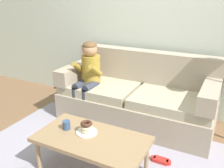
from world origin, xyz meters
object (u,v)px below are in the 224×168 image
(coffee_table, at_px, (92,141))
(mug, at_px, (66,125))
(donut, at_px, (87,130))
(person_child, at_px, (88,73))
(toy_controller, at_px, (161,161))
(couch, at_px, (137,98))

(coffee_table, bearing_deg, mug, 176.27)
(donut, bearing_deg, person_child, 120.89)
(mug, relative_size, toy_controller, 0.40)
(couch, height_order, donut, couch)
(person_child, xyz_separation_m, toy_controller, (1.25, -0.57, -0.65))
(mug, xyz_separation_m, toy_controller, (0.90, 0.43, -0.42))
(coffee_table, distance_m, mug, 0.32)
(coffee_table, bearing_deg, donut, 150.28)
(couch, xyz_separation_m, toy_controller, (0.59, -0.78, -0.32))
(donut, xyz_separation_m, toy_controller, (0.67, 0.40, -0.41))
(person_child, height_order, mug, person_child)
(couch, bearing_deg, coffee_table, -89.68)
(donut, relative_size, toy_controller, 0.53)
(coffee_table, bearing_deg, toy_controller, 37.31)
(couch, distance_m, mug, 1.25)
(coffee_table, xyz_separation_m, toy_controller, (0.59, 0.45, -0.34))
(person_child, relative_size, donut, 9.18)
(donut, bearing_deg, toy_controller, 30.54)
(toy_controller, bearing_deg, mug, -155.64)
(person_child, relative_size, mug, 12.24)
(toy_controller, bearing_deg, donut, -150.47)
(coffee_table, relative_size, donut, 9.21)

